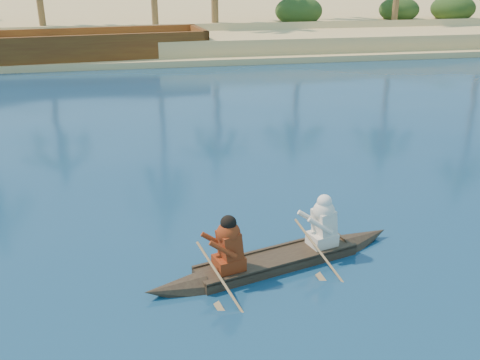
{
  "coord_description": "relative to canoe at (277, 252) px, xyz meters",
  "views": [
    {
      "loc": [
        -1.58,
        -8.67,
        5.41
      ],
      "look_at": [
        0.49,
        1.97,
        1.05
      ],
      "focal_mm": 40.0,
      "sensor_mm": 36.0,
      "label": 1
    }
  ],
  "objects": [
    {
      "name": "shrub_cluster",
      "position": [
        -0.85,
        31.46,
        0.92
      ],
      "size": [
        100.0,
        6.0,
        2.4
      ],
      "primitive_type": null,
      "color": "#223C15",
      "rests_on": "ground"
    },
    {
      "name": "sandy_embankment",
      "position": [
        -0.85,
        46.84,
        0.24
      ],
      "size": [
        150.0,
        51.0,
        1.5
      ],
      "color": "#D0B875",
      "rests_on": "ground"
    },
    {
      "name": "canoe",
      "position": [
        0.0,
        0.0,
        0.0
      ],
      "size": [
        5.33,
        2.11,
        1.47
      ],
      "rotation": [
        0.0,
        0.0,
        0.27
      ],
      "color": "#3A301F",
      "rests_on": "ground"
    },
    {
      "name": "ground",
      "position": [
        -0.85,
        -0.04,
        -0.28
      ],
      "size": [
        160.0,
        160.0,
        0.0
      ],
      "primitive_type": "plane",
      "color": "navy",
      "rests_on": "ground"
    },
    {
      "name": "barge_mid",
      "position": [
        -4.68,
        24.76,
        0.47
      ],
      "size": [
        13.28,
        5.57,
        2.15
      ],
      "rotation": [
        0.0,
        0.0,
        0.1
      ],
      "color": "brown",
      "rests_on": "ground"
    }
  ]
}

